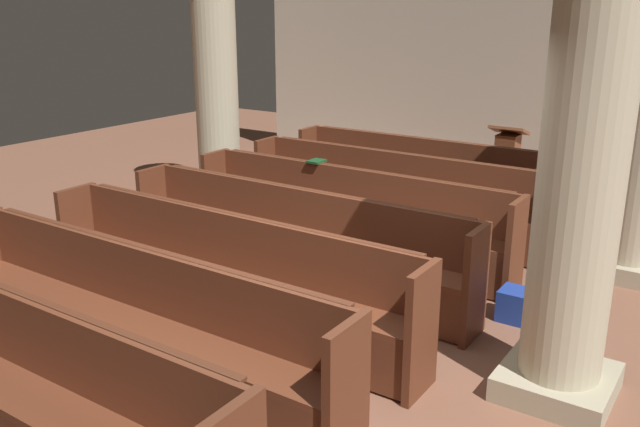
# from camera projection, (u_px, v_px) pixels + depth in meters

# --- Properties ---
(ground_plane) EXTENTS (19.20, 19.20, 0.00)m
(ground_plane) POSITION_uv_depth(u_px,v_px,m) (319.00, 351.00, 5.37)
(ground_plane) COLOR brown
(back_wall) EXTENTS (10.00, 0.16, 4.50)m
(back_wall) POSITION_uv_depth(u_px,v_px,m) (559.00, 33.00, 9.52)
(back_wall) COLOR beige
(back_wall) RESTS_ON ground
(pew_row_0) EXTENTS (3.74, 0.47, 0.96)m
(pew_row_0) POSITION_uv_depth(u_px,v_px,m) (426.00, 175.00, 8.75)
(pew_row_0) COLOR brown
(pew_row_0) RESTS_ON ground
(pew_row_1) EXTENTS (3.74, 0.46, 0.96)m
(pew_row_1) POSITION_uv_depth(u_px,v_px,m) (391.00, 192.00, 7.97)
(pew_row_1) COLOR brown
(pew_row_1) RESTS_ON ground
(pew_row_2) EXTENTS (3.74, 0.46, 0.96)m
(pew_row_2) POSITION_uv_depth(u_px,v_px,m) (347.00, 212.00, 7.19)
(pew_row_2) COLOR brown
(pew_row_2) RESTS_ON ground
(pew_row_3) EXTENTS (3.74, 0.47, 0.96)m
(pew_row_3) POSITION_uv_depth(u_px,v_px,m) (292.00, 238.00, 6.41)
(pew_row_3) COLOR brown
(pew_row_3) RESTS_ON ground
(pew_row_4) EXTENTS (3.74, 0.46, 0.96)m
(pew_row_4) POSITION_uv_depth(u_px,v_px,m) (223.00, 270.00, 5.63)
(pew_row_4) COLOR brown
(pew_row_4) RESTS_ON ground
(pew_row_5) EXTENTS (3.74, 0.46, 0.96)m
(pew_row_5) POSITION_uv_depth(u_px,v_px,m) (131.00, 313.00, 4.85)
(pew_row_5) COLOR brown
(pew_row_5) RESTS_ON ground
(pew_row_6) EXTENTS (3.74, 0.47, 0.96)m
(pew_row_6) POSITION_uv_depth(u_px,v_px,m) (4.00, 373.00, 4.07)
(pew_row_6) COLOR brown
(pew_row_6) RESTS_ON ground
(pillar_far_side) EXTENTS (0.83, 0.83, 3.37)m
(pillar_far_side) POSITION_uv_depth(u_px,v_px,m) (216.00, 74.00, 8.90)
(pillar_far_side) COLOR tan
(pillar_far_side) RESTS_ON ground
(pillar_aisle_rear) EXTENTS (0.81, 0.81, 3.37)m
(pillar_aisle_rear) POSITION_uv_depth(u_px,v_px,m) (584.00, 151.00, 4.27)
(pillar_aisle_rear) COLOR tan
(pillar_aisle_rear) RESTS_ON ground
(lectern) EXTENTS (0.48, 0.45, 1.08)m
(lectern) POSITION_uv_depth(u_px,v_px,m) (506.00, 170.00, 9.27)
(lectern) COLOR brown
(lectern) RESTS_ON ground
(hymn_book) EXTENTS (0.15, 0.20, 0.02)m
(hymn_book) POSITION_uv_depth(u_px,v_px,m) (316.00, 161.00, 7.48)
(hymn_book) COLOR #194723
(hymn_book) RESTS_ON pew_row_2
(kneeler_box_blue) EXTENTS (0.40, 0.27, 0.28)m
(kneeler_box_blue) POSITION_uv_depth(u_px,v_px,m) (523.00, 307.00, 5.83)
(kneeler_box_blue) COLOR navy
(kneeler_box_blue) RESTS_ON ground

